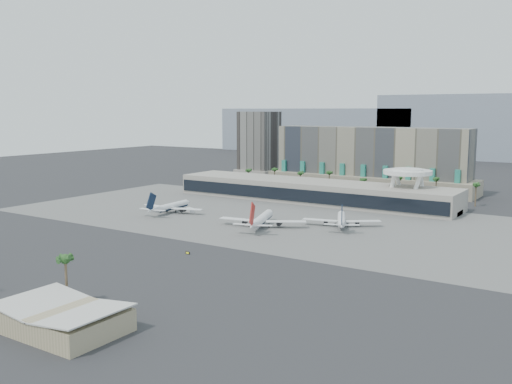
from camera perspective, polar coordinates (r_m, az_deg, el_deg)
The scene contains 16 objects.
ground at distance 246.83m, azimuth -6.41°, elevation -4.32°, with size 900.00×900.00×0.00m, color #232326.
apron_pad at distance 290.39m, azimuth 0.52°, elevation -2.37°, with size 260.00×130.00×0.06m, color #5B5B59.
mountain_ridge at distance 667.72m, azimuth 22.40°, elevation 5.59°, with size 680.00×60.00×70.00m.
hotel at distance 389.20m, azimuth 11.33°, elevation 2.67°, with size 140.00×30.00×42.00m.
office_tower at distance 459.80m, azimuth 0.32°, elevation 4.42°, with size 30.00×30.00×52.00m.
terminal at distance 336.21m, azimuth 5.58°, elevation 0.17°, with size 170.00×32.50×14.50m.
saucer_structure at distance 319.06m, azimuth 14.91°, elevation 1.66°, with size 26.00×26.00×21.89m.
palm_row at distance 364.08m, azimuth 9.13°, elevation 1.35°, with size 157.80×2.80×13.10m.
hangar_right at distance 149.62m, azimuth -18.78°, elevation -11.93°, with size 30.55×20.60×6.89m.
airliner_left at distance 301.15m, azimuth -8.55°, elevation -1.45°, with size 36.35×37.54×12.96m.
airliner_centre at distance 261.19m, azimuth 0.56°, elevation -2.75°, with size 39.26×40.58×14.59m.
airliner_right at distance 265.60m, azimuth 8.55°, elevation -2.75°, with size 33.74×34.71×12.90m.
service_vehicle_a at distance 301.60m, azimuth -6.62°, elevation -1.80°, with size 4.85×2.37×2.37m, color silver.
service_vehicle_b at distance 272.21m, azimuth 0.89°, elevation -2.88°, with size 3.77×2.16×1.94m, color white.
taxiway_sign at distance 215.34m, azimuth -6.84°, elevation -6.06°, with size 2.12×0.57×0.96m.
near_palm_b at distance 165.58m, azimuth -18.51°, elevation -6.87°, with size 6.00×6.00×14.37m.
Camera 1 is at (154.15, -185.25, 53.36)m, focal length 40.00 mm.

